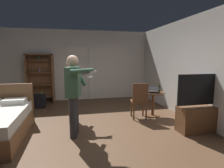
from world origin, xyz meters
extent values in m
plane|color=brown|center=(0.00, 0.00, 0.00)|extent=(7.47, 7.47, 0.00)
cube|color=silver|center=(0.00, 3.45, 1.37)|extent=(5.86, 0.12, 2.74)
cube|color=silver|center=(2.87, 0.00, 1.37)|extent=(0.12, 7.03, 2.74)
cube|color=white|center=(-0.37, 3.37, 1.02)|extent=(0.08, 0.08, 2.05)
cube|color=white|center=(0.48, 3.37, 1.02)|extent=(0.08, 0.08, 2.05)
cube|color=white|center=(0.06, 3.37, 2.09)|extent=(0.93, 0.08, 0.08)
cube|color=brown|center=(-1.91, 0.96, 0.51)|extent=(1.30, 0.08, 1.02)
cube|color=white|center=(-1.63, 0.70, 0.63)|extent=(0.50, 0.34, 0.12)
cube|color=brown|center=(-1.86, 3.19, 0.91)|extent=(0.06, 0.32, 1.81)
cube|color=brown|center=(-0.95, 3.19, 0.91)|extent=(0.06, 0.32, 1.81)
cube|color=brown|center=(-1.41, 3.19, 1.79)|extent=(0.97, 0.32, 0.04)
cube|color=brown|center=(-1.41, 3.34, 0.91)|extent=(0.97, 0.02, 1.81)
cube|color=brown|center=(-1.41, 3.19, 0.23)|extent=(0.91, 0.32, 0.03)
cylinder|color=#5AC641|center=(-1.39, 3.19, 0.31)|extent=(0.08, 0.08, 0.13)
cube|color=brown|center=(-1.41, 3.19, 0.68)|extent=(0.91, 0.32, 0.03)
cube|color=brown|center=(-1.41, 3.19, 1.13)|extent=(0.91, 0.32, 0.03)
cylinder|color=#A57AC2|center=(-1.42, 3.19, 1.20)|extent=(0.06, 0.06, 0.10)
cube|color=brown|center=(-1.41, 3.19, 1.59)|extent=(0.91, 0.32, 0.03)
cylinder|color=#37573E|center=(-1.45, 3.19, 1.67)|extent=(0.08, 0.08, 0.13)
cube|color=brown|center=(2.51, -0.53, 0.29)|extent=(0.99, 0.40, 0.58)
cube|color=black|center=(2.51, -0.55, 0.97)|extent=(1.17, 0.05, 0.68)
cube|color=navy|center=(2.51, -0.52, 0.97)|extent=(1.11, 0.01, 0.62)
cylinder|color=brown|center=(1.97, 0.73, 0.33)|extent=(0.08, 0.08, 0.67)
cylinder|color=brown|center=(1.97, 0.73, 0.01)|extent=(0.39, 0.39, 0.03)
cylinder|color=brown|center=(1.97, 0.73, 0.68)|extent=(0.65, 0.65, 0.03)
cube|color=black|center=(1.94, 0.73, 0.71)|extent=(0.37, 0.30, 0.02)
cube|color=black|center=(1.91, 0.62, 0.82)|extent=(0.36, 0.27, 0.07)
cube|color=navy|center=(1.91, 0.62, 0.82)|extent=(0.32, 0.24, 0.05)
cylinder|color=#35401B|center=(2.11, 0.65, 0.80)|extent=(0.06, 0.06, 0.19)
cylinder|color=#35401B|center=(2.11, 0.65, 0.91)|extent=(0.03, 0.03, 0.05)
cylinder|color=brown|center=(1.71, 0.81, 0.23)|extent=(0.04, 0.04, 0.45)
cylinder|color=brown|center=(1.37, 0.86, 0.23)|extent=(0.04, 0.04, 0.45)
cylinder|color=brown|center=(1.66, 0.48, 0.23)|extent=(0.04, 0.04, 0.45)
cylinder|color=brown|center=(1.32, 0.52, 0.23)|extent=(0.04, 0.04, 0.45)
cube|color=brown|center=(1.51, 0.67, 0.47)|extent=(0.47, 0.47, 0.04)
cube|color=brown|center=(1.49, 0.50, 0.74)|extent=(0.42, 0.10, 0.50)
cylinder|color=#333338|center=(-0.23, 0.00, 0.43)|extent=(0.15, 0.15, 0.86)
cylinder|color=#333338|center=(-0.28, -0.25, 0.43)|extent=(0.15, 0.15, 0.86)
cube|color=#3F664C|center=(-0.25, -0.13, 1.16)|extent=(0.34, 0.49, 0.61)
sphere|color=#D8AD8C|center=(-0.25, -0.13, 1.60)|extent=(0.23, 0.23, 0.23)
cylinder|color=#3F664C|center=(-0.11, 0.10, 1.28)|extent=(0.35, 0.16, 0.49)
cylinder|color=#3F664C|center=(-0.09, -0.41, 1.40)|extent=(0.45, 0.18, 0.12)
cube|color=white|center=(0.12, -0.48, 1.39)|extent=(0.12, 0.06, 0.04)
cylinder|color=gray|center=(-0.30, 0.93, 0.41)|extent=(0.15, 0.15, 0.81)
cylinder|color=gray|center=(-0.30, 0.69, 0.41)|extent=(0.15, 0.15, 0.81)
cube|color=#4C4C56|center=(-0.30, 0.81, 1.10)|extent=(0.26, 0.42, 0.57)
sphere|color=tan|center=(-0.30, 0.81, 1.51)|extent=(0.22, 0.22, 0.22)
cylinder|color=#4C4C56|center=(-0.21, 1.05, 1.20)|extent=(0.32, 0.09, 0.47)
cylinder|color=#4C4C56|center=(-0.06, 0.57, 1.26)|extent=(0.47, 0.09, 0.22)
cube|color=white|center=(0.17, 0.55, 1.19)|extent=(0.12, 0.04, 0.04)
cube|color=black|center=(-1.45, 2.45, 0.22)|extent=(0.60, 0.39, 0.44)
cube|color=#1E2D38|center=(-1.53, 2.73, 0.15)|extent=(0.55, 0.42, 0.31)
camera|label=1|loc=(-0.30, -3.96, 1.64)|focal=29.25mm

